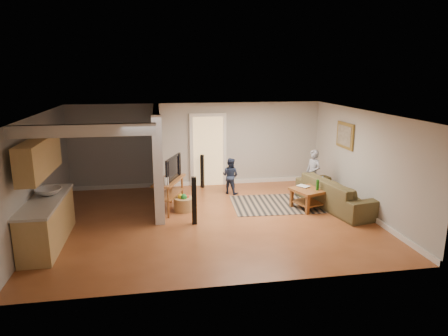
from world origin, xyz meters
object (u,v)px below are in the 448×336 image
at_px(speaker_right, 202,171).
at_px(tv_console, 169,182).
at_px(sofa, 337,207).
at_px(toy_basket, 184,203).
at_px(child, 312,196).
at_px(coffee_table, 318,191).
at_px(speaker_left, 194,201).
at_px(toddler, 230,193).

bearing_deg(speaker_right, tv_console, -95.38).
distance_m(sofa, toy_basket, 3.92).
bearing_deg(child, tv_console, -106.94).
bearing_deg(coffee_table, child, 77.37).
distance_m(speaker_left, speaker_right, 2.95).
xyz_separation_m(speaker_right, child, (2.91, -1.39, -0.50)).
bearing_deg(coffee_table, toddler, 143.32).
height_order(toy_basket, child, child).
xyz_separation_m(tv_console, toddler, (1.75, 1.14, -0.72)).
xyz_separation_m(speaker_left, speaker_right, (0.51, 2.90, -0.05)).
xyz_separation_m(sofa, coffee_table, (-0.49, 0.13, 0.40)).
bearing_deg(speaker_right, sofa, -12.75).
relative_size(tv_console, child, 1.02).
distance_m(coffee_table, tv_console, 3.78).
xyz_separation_m(tv_console, speaker_left, (0.51, -1.03, -0.17)).
bearing_deg(speaker_left, tv_console, 119.90).
relative_size(sofa, child, 1.91).
distance_m(sofa, child, 1.00).
bearing_deg(sofa, child, 6.57).
bearing_deg(toddler, coffee_table, -179.35).
relative_size(child, toddler, 1.28).
bearing_deg(speaker_left, coffee_table, 15.18).
bearing_deg(tv_console, speaker_left, -42.20).
height_order(speaker_left, toddler, speaker_left).
height_order(sofa, speaker_right, speaker_right).
bearing_deg(toy_basket, toddler, 41.16).
bearing_deg(toddler, toy_basket, 78.49).
bearing_deg(tv_console, child, 28.15).
distance_m(toy_basket, toddler, 1.88).
height_order(sofa, toy_basket, toy_basket).
distance_m(speaker_left, toddler, 2.56).
relative_size(coffee_table, child, 1.13).
bearing_deg(speaker_left, toddler, 63.85).
bearing_deg(toy_basket, coffee_table, -4.47).
bearing_deg(tv_console, speaker_right, 82.46).
relative_size(tv_console, toddler, 1.31).
xyz_separation_m(tv_console, toy_basket, (0.34, -0.09, -0.54)).
distance_m(tv_console, toddler, 2.21).
bearing_deg(coffee_table, toy_basket, 175.53).
height_order(speaker_right, toy_basket, speaker_right).
xyz_separation_m(coffee_table, tv_console, (-3.75, 0.35, 0.32)).
xyz_separation_m(sofa, child, (-0.30, 0.96, 0.00)).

